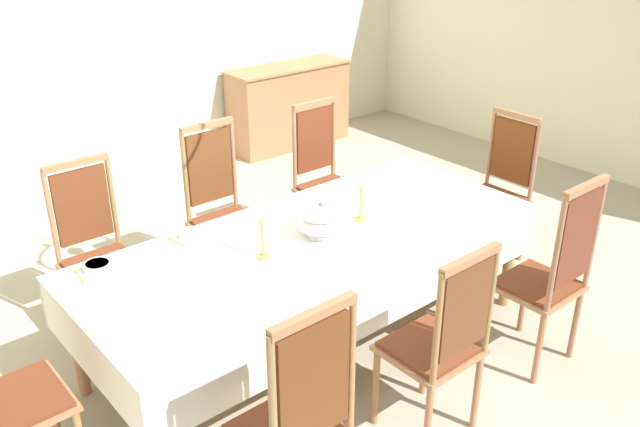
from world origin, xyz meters
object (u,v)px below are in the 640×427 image
at_px(chair_south_a, 296,421).
at_px(bowl_near_right, 192,234).
at_px(bowl_near_left, 97,265).
at_px(sideboard, 289,106).
at_px(chair_south_b, 441,341).
at_px(chair_south_c, 550,273).
at_px(soup_tureen, 321,220).
at_px(chair_north_c, 324,176).
at_px(dining_table, 315,249).
at_px(spoon_secondary, 173,239).
at_px(candlestick_west, 262,236).
at_px(candlestick_east, 361,200).
at_px(chair_north_a, 96,249).
at_px(chair_north_b, 222,207).
at_px(chair_head_east, 499,186).
at_px(spoon_primary, 77,272).

relative_size(chair_south_a, bowl_near_right, 7.61).
relative_size(bowl_near_left, sideboard, 0.10).
xyz_separation_m(chair_south_b, chair_south_c, (0.94, -0.01, 0.03)).
bearing_deg(soup_tureen, chair_north_c, 48.64).
height_order(dining_table, chair_south_c, chair_south_c).
relative_size(spoon_secondary, sideboard, 0.12).
xyz_separation_m(chair_south_c, chair_north_c, (-0.00, 1.99, -0.01)).
relative_size(chair_south_c, sideboard, 0.84).
bearing_deg(chair_south_c, candlestick_west, 142.32).
height_order(chair_north_c, candlestick_east, chair_north_c).
bearing_deg(dining_table, chair_north_a, 133.05).
distance_m(chair_south_a, sideboard, 5.15).
distance_m(chair_south_a, chair_north_b, 2.20).
xyz_separation_m(chair_south_b, bowl_near_left, (-1.10, 1.47, 0.19)).
distance_m(dining_table, chair_north_b, 1.00).
bearing_deg(chair_south_c, sideboard, 72.76).
distance_m(chair_head_east, candlestick_east, 1.47).
height_order(chair_south_b, bowl_near_right, chair_south_b).
height_order(chair_north_b, spoon_secondary, chair_north_b).
relative_size(bowl_near_right, spoon_primary, 0.90).
bearing_deg(chair_south_c, chair_head_east, 48.67).
bearing_deg(chair_north_a, spoon_secondary, 119.99).
bearing_deg(chair_south_b, bowl_near_left, 127.01).
bearing_deg(spoon_secondary, bowl_near_left, 176.84).
xyz_separation_m(chair_south_a, candlestick_west, (0.56, 1.00, 0.28)).
bearing_deg(chair_north_a, chair_head_east, 159.99).
bearing_deg(sideboard, bowl_near_right, 43.72).
bearing_deg(soup_tureen, spoon_primary, 158.54).
bearing_deg(candlestick_west, dining_table, 0.00).
xyz_separation_m(chair_head_east, spoon_primary, (-3.03, 0.50, 0.17)).
distance_m(dining_table, chair_south_b, 1.00).
distance_m(chair_north_c, sideboard, 2.46).
height_order(chair_head_east, sideboard, chair_head_east).
height_order(chair_north_a, spoon_secondary, chair_north_a).
bearing_deg(bowl_near_right, chair_south_c, -45.41).
bearing_deg(bowl_near_left, spoon_secondary, 4.46).
height_order(chair_north_c, bowl_near_left, chair_north_c).
bearing_deg(candlestick_west, spoon_secondary, 118.87).
distance_m(dining_table, spoon_secondary, 0.83).
distance_m(dining_table, chair_south_a, 1.37).
xyz_separation_m(chair_north_b, soup_tureen, (0.06, -1.00, 0.25)).
relative_size(spoon_primary, sideboard, 0.12).
height_order(candlestick_west, bowl_near_right, candlestick_west).
bearing_deg(chair_south_a, chair_north_b, 65.41).
bearing_deg(candlestick_east, sideboard, 59.46).
height_order(chair_north_a, bowl_near_left, chair_north_a).
bearing_deg(soup_tureen, sideboard, 55.25).
xyz_separation_m(chair_north_b, bowl_near_left, (-1.10, -0.52, 0.17)).
height_order(chair_south_b, chair_head_east, chair_head_east).
bearing_deg(sideboard, soup_tureen, 55.25).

